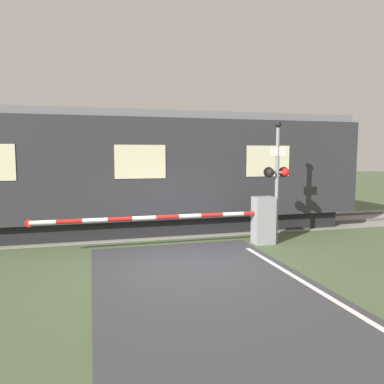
# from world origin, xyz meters

# --- Properties ---
(ground_plane) EXTENTS (80.00, 80.00, 0.00)m
(ground_plane) POSITION_xyz_m (0.00, 0.00, 0.00)
(ground_plane) COLOR #475638
(track_bed) EXTENTS (36.00, 3.20, 0.13)m
(track_bed) POSITION_xyz_m (0.00, 4.34, 0.02)
(track_bed) COLOR gray
(track_bed) RESTS_ON ground_plane
(train) EXTENTS (15.11, 3.16, 3.95)m
(train) POSITION_xyz_m (-0.74, 4.34, 2.02)
(train) COLOR black
(train) RESTS_ON ground_plane
(crossing_barrier) EXTENTS (6.74, 0.44, 1.38)m
(crossing_barrier) POSITION_xyz_m (2.10, 1.49, 0.73)
(crossing_barrier) COLOR gray
(crossing_barrier) RESTS_ON ground_plane
(signal_post) EXTENTS (0.79, 0.26, 3.56)m
(signal_post) POSITION_xyz_m (3.07, 1.48, 2.02)
(signal_post) COLOR gray
(signal_post) RESTS_ON ground_plane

